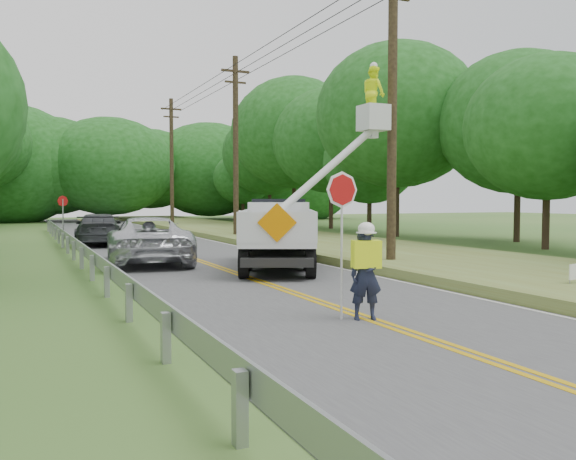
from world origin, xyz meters
name	(u,v)px	position (x,y,z in m)	size (l,w,h in m)	color
ground	(453,349)	(0.00, 0.00, 0.00)	(140.00, 140.00, 0.00)	#366324
road	(198,260)	(0.00, 14.00, 0.01)	(7.20, 96.00, 0.03)	#454547
guardrail	(79,247)	(-4.02, 14.91, 0.55)	(0.18, 48.00, 0.77)	#94969C
utility_poles	(288,130)	(5.00, 17.02, 5.27)	(1.60, 43.30, 10.00)	black
tall_grass_verge	(365,250)	(7.10, 14.00, 0.15)	(7.00, 96.00, 0.30)	brown
treeline_right	(369,136)	(15.36, 26.92, 6.44)	(12.37, 53.22, 12.23)	#332319
treeline_horizon	(101,167)	(1.74, 55.99, 5.50)	(58.17, 15.18, 12.66)	#174812
flagger	(365,267)	(-0.10, 2.32, 0.99)	(1.10, 0.56, 2.73)	#191E33
bucket_truck	(286,222)	(2.21, 11.04, 1.48)	(5.28, 6.70, 6.36)	black
suv_silver	(148,240)	(-1.85, 13.66, 0.83)	(2.67, 5.80, 1.61)	silver
suv_darkgrey	(99,229)	(-2.38, 23.07, 0.78)	(2.12, 5.21, 1.51)	#363A3D
stop_sign_permanent	(63,213)	(-4.02, 22.84, 1.58)	(0.49, 0.20, 2.40)	#94969C
yard_sign	(576,273)	(5.83, 2.69, 0.54)	(0.52, 0.09, 0.75)	white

